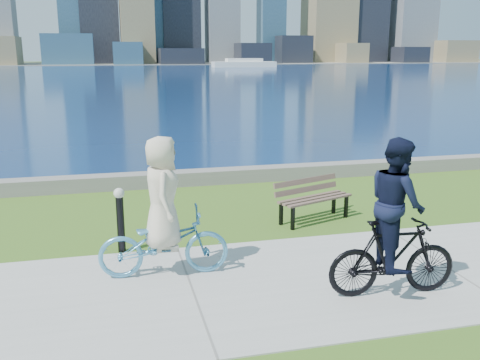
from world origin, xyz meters
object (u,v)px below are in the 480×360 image
object	(u,v)px
park_bench	(312,196)
cyclist_man	(395,231)
bollard_lamp	(120,216)
cyclist_woman	(163,225)

from	to	relation	value
park_bench	cyclist_man	bearing A→B (deg)	-112.76
bollard_lamp	cyclist_man	bearing A→B (deg)	-35.84
cyclist_woman	cyclist_man	xyz separation A→B (m)	(2.98, -1.42, 0.14)
park_bench	bollard_lamp	distance (m)	3.85
cyclist_woman	bollard_lamp	bearing A→B (deg)	30.77
park_bench	bollard_lamp	bearing A→B (deg)	173.13
cyclist_woman	cyclist_man	distance (m)	3.30
bollard_lamp	cyclist_woman	size ratio (longest dim) A/B	0.53
bollard_lamp	park_bench	bearing A→B (deg)	13.13
bollard_lamp	cyclist_woman	world-z (taller)	cyclist_woman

